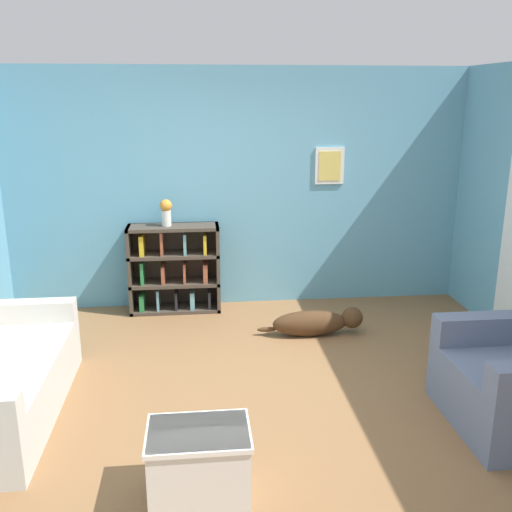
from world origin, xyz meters
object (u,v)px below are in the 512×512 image
at_px(dog, 317,322).
at_px(bookshelf, 174,269).
at_px(coffee_table, 199,462).
at_px(vase, 166,211).

bearing_deg(dog, bookshelf, 148.57).
relative_size(bookshelf, coffee_table, 1.63).
height_order(bookshelf, coffee_table, bookshelf).
xyz_separation_m(dog, vase, (-1.47, 0.84, 0.98)).
bearing_deg(coffee_table, vase, 95.48).
xyz_separation_m(coffee_table, dog, (1.18, 2.26, -0.10)).
height_order(bookshelf, vase, vase).
xyz_separation_m(bookshelf, coffee_table, (0.24, -3.12, -0.23)).
height_order(dog, vase, vase).
bearing_deg(bookshelf, vase, -160.49).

